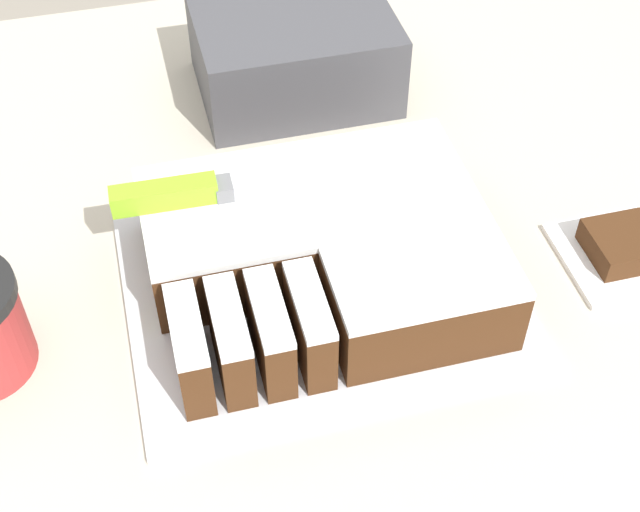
% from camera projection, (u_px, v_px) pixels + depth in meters
% --- Properties ---
extents(cake_board, '(0.37, 0.30, 0.01)m').
position_uv_depth(cake_board, '(320.00, 285.00, 0.85)').
color(cake_board, silver).
rests_on(cake_board, countertop).
extents(cake, '(0.31, 0.25, 0.07)m').
position_uv_depth(cake, '(325.00, 251.00, 0.82)').
color(cake, '#472814').
rests_on(cake, cake_board).
extents(knife, '(0.28, 0.03, 0.02)m').
position_uv_depth(knife, '(200.00, 191.00, 0.81)').
color(knife, silver).
rests_on(knife, cake).
extents(paper_napkin, '(0.11, 0.11, 0.01)m').
position_uv_depth(paper_napkin, '(618.00, 256.00, 0.88)').
color(paper_napkin, white).
rests_on(paper_napkin, countertop).
extents(brownie, '(0.06, 0.06, 0.03)m').
position_uv_depth(brownie, '(622.00, 244.00, 0.87)').
color(brownie, '#472814').
rests_on(brownie, paper_napkin).
extents(storage_box, '(0.22, 0.17, 0.10)m').
position_uv_depth(storage_box, '(294.00, 54.00, 1.03)').
color(storage_box, '#47474C').
rests_on(storage_box, countertop).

